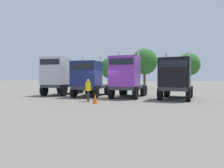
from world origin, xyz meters
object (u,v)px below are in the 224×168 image
visitor_in_hivis (88,89)px  semi_truck_navy (89,78)px  semi_truck_purple (126,77)px  traffic_cone_near (95,99)px  semi_truck_black (176,78)px  semi_truck_silver (58,76)px

visitor_in_hivis → semi_truck_navy: bearing=-90.6°
semi_truck_navy → visitor_in_hivis: 4.26m
semi_truck_purple → traffic_cone_near: (-1.23, -4.72, -1.61)m
visitor_in_hivis → traffic_cone_near: bearing=111.7°
semi_truck_black → visitor_in_hivis: (-6.57, -3.51, -0.84)m
semi_truck_silver → traffic_cone_near: size_ratio=8.19×
semi_truck_silver → semi_truck_black: (11.95, -0.96, -0.20)m
semi_truck_navy → semi_truck_black: bearing=84.2°
semi_truck_navy → semi_truck_black: semi_truck_black is taller
visitor_in_hivis → traffic_cone_near: visitor_in_hivis is taller
semi_truck_silver → traffic_cone_near: (6.36, -5.46, -1.70)m
semi_truck_silver → semi_truck_black: bearing=82.9°
semi_truck_navy → semi_truck_black: size_ratio=1.06×
traffic_cone_near → semi_truck_purple: bearing=75.5°
semi_truck_silver → visitor_in_hivis: bearing=47.8°
semi_truck_purple → semi_truck_navy: bearing=-90.0°
semi_truck_black → semi_truck_navy: bearing=-86.4°
semi_truck_navy → visitor_in_hivis: (1.59, -3.87, -0.79)m
semi_truck_silver → semi_truck_navy: size_ratio=0.93×
semi_truck_black → semi_truck_purple: bearing=-86.7°
traffic_cone_near → semi_truck_navy: bearing=117.9°
semi_truck_navy → traffic_cone_near: (2.57, -4.87, -1.44)m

